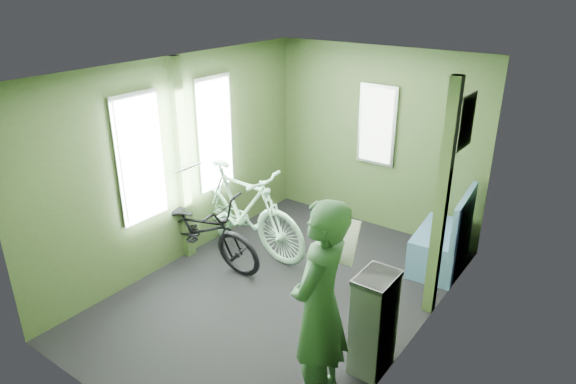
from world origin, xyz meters
name	(u,v)px	position (x,y,z in m)	size (l,w,h in m)	color
room	(281,160)	(-0.04, 0.04, 1.44)	(4.00, 4.02, 2.31)	black
bicycle_black	(202,262)	(-1.12, -0.05, 0.00)	(0.58, 1.67, 0.88)	black
bicycle_mint	(245,250)	(-0.90, 0.45, 0.00)	(0.52, 1.83, 1.10)	#A0E2B6
passenger	(320,307)	(1.08, -1.00, 0.85)	(0.47, 0.72, 1.69)	#345F3A
waste_box	(374,323)	(1.26, -0.46, 0.45)	(0.26, 0.37, 0.90)	gray
bench_seat	(442,245)	(1.15, 1.45, 0.28)	(0.58, 0.93, 0.93)	#2C475E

